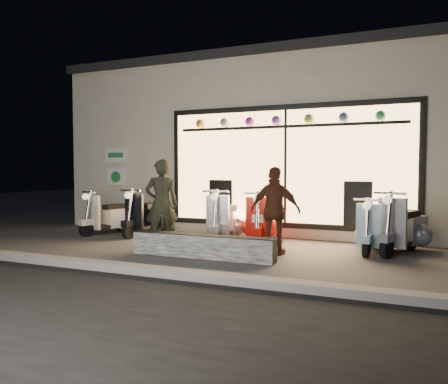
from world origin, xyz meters
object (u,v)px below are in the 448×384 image
Objects in this scene: graffiti_barrier at (202,246)px; scooter_red at (260,223)px; woman at (275,211)px; scooter_silver at (226,221)px; man at (162,204)px.

scooter_red is (0.41, 1.87, 0.21)m from graffiti_barrier.
scooter_silver is at bearing -35.97° from woman.
scooter_silver reaches higher than graffiti_barrier.
graffiti_barrier is 1.64× the size of woman.
graffiti_barrier is at bearing 38.63° from woman.
man reaches higher than graffiti_barrier.
scooter_silver is 0.95× the size of woman.
scooter_silver is 0.73m from scooter_red.
man is (-0.77, -1.30, 0.42)m from scooter_silver.
graffiti_barrier is 1.73× the size of scooter_silver.
graffiti_barrier is 1.42m from woman.
woman is (1.36, -1.06, 0.35)m from scooter_silver.
graffiti_barrier is at bearing -84.70° from scooter_silver.
woman is at bearing -42.54° from scooter_silver.
scooter_silver is at bearing -153.48° from man.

